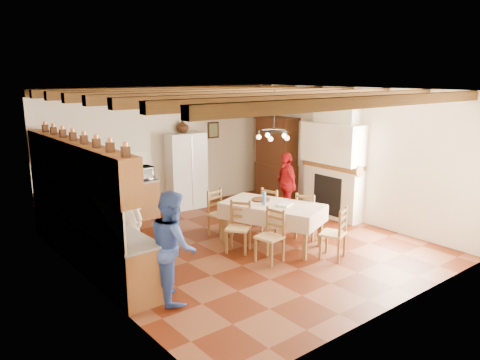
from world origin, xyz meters
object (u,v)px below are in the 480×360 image
(chair_left_near, at_px, (269,236))
(person_woman_blue, at_px, (173,246))
(chair_right_far, at_px, (273,209))
(chair_end_far, at_px, (220,213))
(refrigerator, at_px, (184,170))
(microwave, at_px, (140,173))
(chair_left_far, at_px, (238,227))
(person_woman_red, at_px, (286,184))
(chair_right_near, at_px, (308,215))
(chair_end_near, at_px, (333,233))
(person_man, at_px, (129,215))
(dining_table, at_px, (272,208))
(hutch, at_px, (276,159))

(chair_left_near, height_order, person_woman_blue, person_woman_blue)
(chair_right_far, bearing_deg, chair_end_far, 51.20)
(person_woman_blue, bearing_deg, refrigerator, -16.23)
(microwave, bearing_deg, refrigerator, 5.85)
(chair_left_far, distance_m, person_woman_red, 2.62)
(chair_right_near, height_order, chair_end_far, same)
(chair_right_near, distance_m, chair_end_near, 1.12)
(person_man, bearing_deg, chair_end_near, -123.47)
(dining_table, distance_m, microwave, 3.44)
(refrigerator, bearing_deg, hutch, -19.26)
(chair_left_far, height_order, person_woman_red, person_woman_red)
(chair_end_far, distance_m, person_woman_blue, 2.85)
(dining_table, distance_m, person_woman_red, 2.02)
(chair_left_far, relative_size, person_woman_blue, 0.58)
(hutch, xyz_separation_m, dining_table, (-2.30, -2.38, -0.35))
(chair_left_far, xyz_separation_m, chair_end_near, (1.16, -1.30, 0.00))
(hutch, bearing_deg, chair_right_near, -119.39)
(refrigerator, height_order, dining_table, refrigerator)
(chair_right_near, height_order, person_woman_blue, person_woman_blue)
(chair_right_far, distance_m, person_woman_red, 1.26)
(dining_table, distance_m, chair_right_far, 0.85)
(chair_right_near, relative_size, person_woman_red, 0.64)
(dining_table, relative_size, microwave, 3.91)
(chair_right_near, relative_size, chair_end_far, 1.00)
(chair_left_near, distance_m, microwave, 3.91)
(dining_table, relative_size, person_man, 1.13)
(person_man, bearing_deg, person_woman_red, -84.36)
(person_man, bearing_deg, dining_table, -106.73)
(chair_left_far, relative_size, person_man, 0.51)
(chair_right_far, xyz_separation_m, person_woman_blue, (-3.23, -1.33, 0.35))
(dining_table, height_order, chair_end_near, chair_end_near)
(chair_left_far, relative_size, microwave, 1.76)
(chair_left_near, xyz_separation_m, person_woman_red, (2.21, 1.85, 0.27))
(dining_table, bearing_deg, person_man, 164.73)
(microwave, bearing_deg, person_man, -122.06)
(hutch, relative_size, chair_end_near, 2.29)
(chair_left_near, xyz_separation_m, chair_right_far, (1.18, 1.18, 0.00))
(refrigerator, height_order, chair_left_far, refrigerator)
(hutch, height_order, chair_end_near, hutch)
(dining_table, distance_m, chair_end_near, 1.28)
(chair_right_far, bearing_deg, person_woman_red, -71.15)
(chair_right_near, relative_size, person_man, 0.51)
(chair_end_far, height_order, person_woman_blue, person_woman_blue)
(chair_end_near, height_order, person_woman_blue, person_woman_blue)
(refrigerator, distance_m, person_man, 3.83)
(refrigerator, height_order, chair_right_near, refrigerator)
(hutch, distance_m, chair_right_far, 2.58)
(chair_right_near, height_order, chair_right_far, same)
(person_woman_red, height_order, microwave, person_woman_red)
(dining_table, height_order, person_man, person_man)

